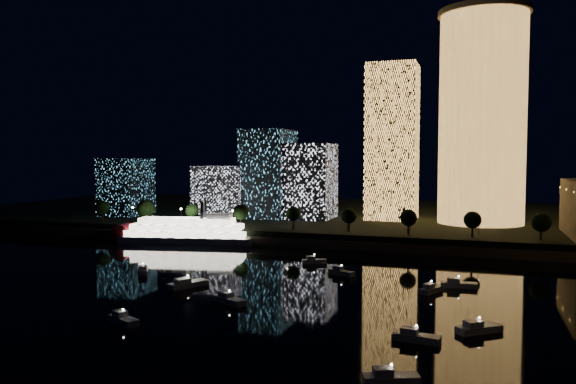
# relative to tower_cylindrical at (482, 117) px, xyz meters

# --- Properties ---
(ground) EXTENTS (520.00, 520.00, 0.00)m
(ground) POSITION_rel_tower_cylindrical_xyz_m (-32.41, -129.19, -45.59)
(ground) COLOR black
(ground) RESTS_ON ground
(far_bank) EXTENTS (420.00, 160.00, 5.00)m
(far_bank) POSITION_rel_tower_cylindrical_xyz_m (-32.41, 30.81, -43.09)
(far_bank) COLOR black
(far_bank) RESTS_ON ground
(seawall) EXTENTS (420.00, 6.00, 3.00)m
(seawall) POSITION_rel_tower_cylindrical_xyz_m (-32.41, -47.19, -44.09)
(seawall) COLOR #6B5E4C
(seawall) RESTS_ON ground
(tower_cylindrical) EXTENTS (34.00, 34.00, 80.93)m
(tower_cylindrical) POSITION_rel_tower_cylindrical_xyz_m (0.00, 0.00, 0.00)
(tower_cylindrical) COLOR #E7A04A
(tower_cylindrical) RESTS_ON far_bank
(tower_rectangular) EXTENTS (19.81, 19.81, 63.04)m
(tower_rectangular) POSITION_rel_tower_cylindrical_xyz_m (-34.56, 4.09, -9.07)
(tower_rectangular) COLOR #E7A04A
(tower_rectangular) RESTS_ON far_bank
(midrise_blocks) EXTENTS (98.95, 34.48, 37.03)m
(midrise_blocks) POSITION_rel_tower_cylindrical_xyz_m (-94.68, -7.11, -25.46)
(midrise_blocks) COLOR white
(midrise_blocks) RESTS_ON far_bank
(riverboat) EXTENTS (51.79, 19.91, 15.30)m
(riverboat) POSITION_rel_tower_cylindrical_xyz_m (-100.76, -52.17, -41.67)
(riverboat) COLOR silver
(riverboat) RESTS_ON ground
(motorboats) EXTENTS (90.50, 83.74, 2.78)m
(motorboats) POSITION_rel_tower_cylindrical_xyz_m (-35.41, -114.68, -44.78)
(motorboats) COLOR silver
(motorboats) RESTS_ON ground
(esplanade_trees) EXTENTS (165.81, 6.96, 8.98)m
(esplanade_trees) POSITION_rel_tower_cylindrical_xyz_m (-66.54, -41.19, -35.13)
(esplanade_trees) COLOR black
(esplanade_trees) RESTS_ON far_bank
(street_lamps) EXTENTS (132.70, 0.70, 5.65)m
(street_lamps) POSITION_rel_tower_cylindrical_xyz_m (-66.41, -35.19, -36.57)
(street_lamps) COLOR black
(street_lamps) RESTS_ON far_bank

